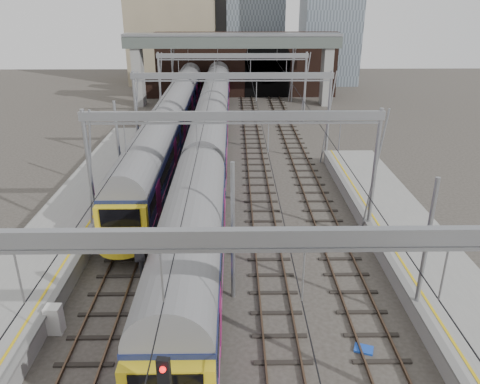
{
  "coord_description": "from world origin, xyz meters",
  "views": [
    {
      "loc": [
        0.04,
        -17.25,
        13.66
      ],
      "look_at": [
        0.44,
        9.57,
        2.4
      ],
      "focal_mm": 35.0,
      "sensor_mm": 36.0,
      "label": 1
    }
  ],
  "objects_px": {
    "train_second": "(183,97)",
    "train_main": "(213,116)",
    "relay_cabinet": "(54,319)",
    "signal_near_left": "(143,282)"
  },
  "relations": [
    {
      "from": "signal_near_left",
      "to": "train_second",
      "type": "bearing_deg",
      "value": 81.67
    },
    {
      "from": "train_main",
      "to": "train_second",
      "type": "bearing_deg",
      "value": 111.28
    },
    {
      "from": "signal_near_left",
      "to": "relay_cabinet",
      "type": "distance_m",
      "value": 5.13
    },
    {
      "from": "train_second",
      "to": "signal_near_left",
      "type": "xyz_separation_m",
      "value": [
        2.45,
        -40.39,
        0.76
      ]
    },
    {
      "from": "train_second",
      "to": "train_main",
      "type": "bearing_deg",
      "value": -68.72
    },
    {
      "from": "train_second",
      "to": "signal_near_left",
      "type": "height_order",
      "value": "signal_near_left"
    },
    {
      "from": "train_main",
      "to": "relay_cabinet",
      "type": "relative_size",
      "value": 52.12
    },
    {
      "from": "train_second",
      "to": "relay_cabinet",
      "type": "distance_m",
      "value": 39.34
    },
    {
      "from": "train_second",
      "to": "signal_near_left",
      "type": "relative_size",
      "value": 12.63
    },
    {
      "from": "train_main",
      "to": "relay_cabinet",
      "type": "distance_m",
      "value": 29.62
    }
  ]
}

